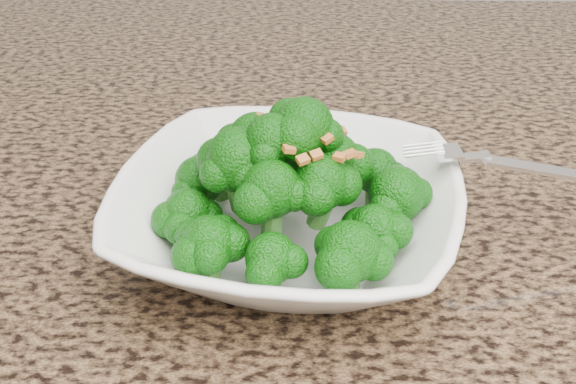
# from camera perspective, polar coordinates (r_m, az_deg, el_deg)

# --- Properties ---
(granite_counter) EXTENTS (1.64, 1.04, 0.03)m
(granite_counter) POSITION_cam_1_polar(r_m,az_deg,el_deg) (0.64, 12.18, -0.28)
(granite_counter) COLOR brown
(granite_counter) RESTS_ON cabinet
(bowl) EXTENTS (0.28, 0.28, 0.06)m
(bowl) POSITION_cam_1_polar(r_m,az_deg,el_deg) (0.51, 0.00, -1.91)
(bowl) COLOR white
(bowl) RESTS_ON granite_counter
(broccoli_pile) EXTENTS (0.21, 0.21, 0.08)m
(broccoli_pile) POSITION_cam_1_polar(r_m,az_deg,el_deg) (0.48, 0.00, 4.95)
(broccoli_pile) COLOR #0F5E0A
(broccoli_pile) RESTS_ON bowl
(garlic_topping) EXTENTS (0.13, 0.13, 0.01)m
(garlic_topping) POSITION_cam_1_polar(r_m,az_deg,el_deg) (0.46, 0.00, 9.58)
(garlic_topping) COLOR #CC7531
(garlic_topping) RESTS_ON broccoli_pile
(fork) EXTENTS (0.18, 0.04, 0.01)m
(fork) POSITION_cam_1_polar(r_m,az_deg,el_deg) (0.53, 14.94, 2.65)
(fork) COLOR silver
(fork) RESTS_ON bowl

